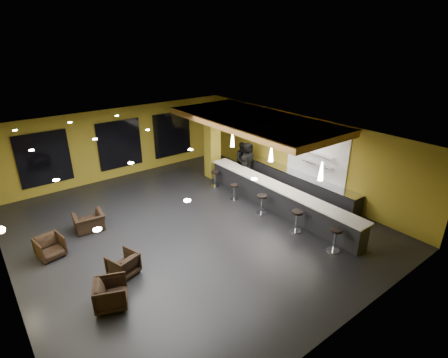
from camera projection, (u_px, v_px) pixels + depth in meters
floor at (191, 228)px, 13.42m from camera, size 12.00×13.00×0.10m
ceiling at (187, 137)px, 12.01m from camera, size 12.00×13.00×0.10m
wall_back at (119, 143)px, 17.49m from camera, size 12.00×0.10×3.50m
wall_front at (343, 278)px, 7.94m from camera, size 12.00×0.10×3.50m
wall_right at (300, 152)px, 16.11m from camera, size 0.10×13.00×3.50m
wood_soffit at (254, 120)px, 15.06m from camera, size 3.60×8.00×0.28m
window_left at (44, 159)px, 15.46m from camera, size 2.20×0.06×2.40m
window_center at (120, 144)px, 17.43m from camera, size 2.20×0.06×2.40m
window_right at (172, 134)px, 19.11m from camera, size 2.20×0.06×2.40m
tile_backsplash at (317, 153)px, 15.24m from camera, size 0.06×3.20×2.40m
bar_counter at (277, 198)px, 14.53m from camera, size 0.60×8.00×1.00m
bar_top at (278, 187)px, 14.32m from camera, size 0.78×8.10×0.05m
prep_counter at (300, 184)px, 16.04m from camera, size 0.70×6.00×0.86m
prep_top at (301, 175)px, 15.86m from camera, size 0.72×6.00×0.03m
wall_shelf_lower at (317, 164)px, 15.17m from camera, size 0.30×1.50×0.03m
wall_shelf_upper at (318, 154)px, 14.99m from camera, size 0.30×1.50×0.03m
column at (212, 144)px, 17.39m from camera, size 0.60×0.60×3.50m
wall_sconce at (1, 230)px, 9.75m from camera, size 0.22×0.22×0.22m
pendant_0 at (321, 171)px, 12.34m from camera, size 0.20×0.20×0.70m
pendant_1 at (271, 153)px, 14.17m from camera, size 0.20×0.20×0.70m
pendant_2 at (233, 139)px, 15.99m from camera, size 0.20×0.20×0.70m
staff_a at (245, 171)px, 16.64m from camera, size 0.65×0.54×1.54m
staff_b at (243, 160)px, 17.72m from camera, size 1.08×0.98×1.80m
staff_c at (248, 160)px, 17.59m from camera, size 0.95×0.67×1.83m
armchair_a at (111, 294)px, 9.41m from camera, size 1.12×1.11×0.78m
armchair_b at (123, 264)px, 10.65m from camera, size 0.98×1.00×0.73m
armchair_c at (50, 247)px, 11.49m from camera, size 0.92×0.94×0.74m
armchair_d at (89, 222)px, 13.05m from camera, size 1.14×1.02×0.68m
bar_stool_0 at (335, 237)px, 11.71m from camera, size 0.44×0.44×0.87m
bar_stool_1 at (297, 218)px, 12.88m from camera, size 0.43×0.43×0.85m
bar_stool_2 at (262, 202)px, 14.15m from camera, size 0.42×0.42×0.83m
bar_stool_3 at (234, 190)px, 15.38m from camera, size 0.37×0.37×0.72m
bar_stool_4 at (215, 177)px, 16.65m from camera, size 0.40×0.40×0.79m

